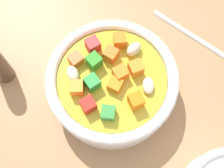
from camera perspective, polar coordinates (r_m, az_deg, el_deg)
The scene contains 3 objects.
ground_plane at distance 45.79cm, azimuth 0.00°, elevation -1.60°, with size 140.00×140.00×2.00cm, color #9E754F.
soup_bowl_main at distance 41.95cm, azimuth -0.03°, elevation 0.24°, with size 18.12×18.12×6.86cm.
spoon at distance 51.08cm, azimuth 8.53°, elevation 13.42°, with size 20.12×13.53×1.00cm.
Camera 1 is at (-13.94, 5.07, 42.33)cm, focal length 47.98 mm.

